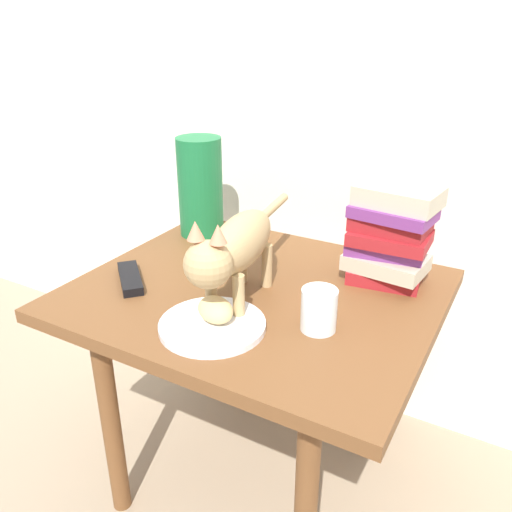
{
  "coord_description": "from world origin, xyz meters",
  "views": [
    {
      "loc": [
        0.51,
        -0.9,
        1.11
      ],
      "look_at": [
        0.0,
        0.0,
        0.64
      ],
      "focal_mm": 36.89,
      "sensor_mm": 36.0,
      "label": 1
    }
  ],
  "objects_px": {
    "tv_remote": "(130,278)",
    "side_table": "(256,317)",
    "green_vase": "(200,187)",
    "cat": "(235,247)",
    "book_stack": "(390,235)",
    "plate": "(212,325)",
    "candle_jar": "(319,312)",
    "bread_roll": "(215,310)"
  },
  "relations": [
    {
      "from": "plate",
      "to": "green_vase",
      "type": "height_order",
      "value": "green_vase"
    },
    {
      "from": "tv_remote",
      "to": "bread_roll",
      "type": "bearing_deg",
      "value": 29.4
    },
    {
      "from": "candle_jar",
      "to": "side_table",
      "type": "bearing_deg",
      "value": 155.29
    },
    {
      "from": "side_table",
      "to": "green_vase",
      "type": "distance_m",
      "value": 0.42
    },
    {
      "from": "bread_roll",
      "to": "tv_remote",
      "type": "bearing_deg",
      "value": 166.89
    },
    {
      "from": "bread_roll",
      "to": "book_stack",
      "type": "distance_m",
      "value": 0.43
    },
    {
      "from": "side_table",
      "to": "candle_jar",
      "type": "bearing_deg",
      "value": -24.71
    },
    {
      "from": "green_vase",
      "to": "book_stack",
      "type": "bearing_deg",
      "value": -3.57
    },
    {
      "from": "side_table",
      "to": "green_vase",
      "type": "bearing_deg",
      "value": 143.79
    },
    {
      "from": "side_table",
      "to": "candle_jar",
      "type": "relative_size",
      "value": 9.17
    },
    {
      "from": "plate",
      "to": "candle_jar",
      "type": "relative_size",
      "value": 2.45
    },
    {
      "from": "side_table",
      "to": "plate",
      "type": "relative_size",
      "value": 3.74
    },
    {
      "from": "side_table",
      "to": "book_stack",
      "type": "bearing_deg",
      "value": 37.35
    },
    {
      "from": "cat",
      "to": "candle_jar",
      "type": "bearing_deg",
      "value": -0.71
    },
    {
      "from": "book_stack",
      "to": "tv_remote",
      "type": "xyz_separation_m",
      "value": [
        -0.5,
        -0.3,
        -0.1
      ]
    },
    {
      "from": "green_vase",
      "to": "tv_remote",
      "type": "xyz_separation_m",
      "value": [
        0.03,
        -0.33,
        -0.12
      ]
    },
    {
      "from": "bread_roll",
      "to": "candle_jar",
      "type": "distance_m",
      "value": 0.2
    },
    {
      "from": "side_table",
      "to": "book_stack",
      "type": "height_order",
      "value": "book_stack"
    },
    {
      "from": "book_stack",
      "to": "green_vase",
      "type": "distance_m",
      "value": 0.54
    },
    {
      "from": "book_stack",
      "to": "candle_jar",
      "type": "relative_size",
      "value": 2.62
    },
    {
      "from": "book_stack",
      "to": "candle_jar",
      "type": "xyz_separation_m",
      "value": [
        -0.05,
        -0.27,
        -0.07
      ]
    },
    {
      "from": "plate",
      "to": "green_vase",
      "type": "bearing_deg",
      "value": 126.96
    },
    {
      "from": "book_stack",
      "to": "green_vase",
      "type": "xyz_separation_m",
      "value": [
        -0.53,
        0.03,
        0.02
      ]
    },
    {
      "from": "cat",
      "to": "green_vase",
      "type": "height_order",
      "value": "green_vase"
    },
    {
      "from": "side_table",
      "to": "plate",
      "type": "distance_m",
      "value": 0.2
    },
    {
      "from": "book_stack",
      "to": "green_vase",
      "type": "bearing_deg",
      "value": 176.43
    },
    {
      "from": "book_stack",
      "to": "green_vase",
      "type": "height_order",
      "value": "green_vase"
    },
    {
      "from": "bread_roll",
      "to": "cat",
      "type": "relative_size",
      "value": 0.17
    },
    {
      "from": "bread_roll",
      "to": "green_vase",
      "type": "distance_m",
      "value": 0.51
    },
    {
      "from": "green_vase",
      "to": "tv_remote",
      "type": "bearing_deg",
      "value": -84.97
    },
    {
      "from": "cat",
      "to": "tv_remote",
      "type": "bearing_deg",
      "value": -173.52
    },
    {
      "from": "side_table",
      "to": "tv_remote",
      "type": "distance_m",
      "value": 0.3
    },
    {
      "from": "green_vase",
      "to": "plate",
      "type": "bearing_deg",
      "value": -53.04
    },
    {
      "from": "candle_jar",
      "to": "tv_remote",
      "type": "relative_size",
      "value": 0.57
    },
    {
      "from": "cat",
      "to": "plate",
      "type": "bearing_deg",
      "value": -85.22
    },
    {
      "from": "book_stack",
      "to": "candle_jar",
      "type": "distance_m",
      "value": 0.28
    },
    {
      "from": "cat",
      "to": "book_stack",
      "type": "height_order",
      "value": "cat"
    },
    {
      "from": "side_table",
      "to": "plate",
      "type": "xyz_separation_m",
      "value": [
        0.01,
        -0.19,
        0.08
      ]
    },
    {
      "from": "side_table",
      "to": "bread_roll",
      "type": "height_order",
      "value": "bread_roll"
    },
    {
      "from": "tv_remote",
      "to": "side_table",
      "type": "bearing_deg",
      "value": 65.66
    },
    {
      "from": "plate",
      "to": "book_stack",
      "type": "relative_size",
      "value": 0.93
    },
    {
      "from": "bread_roll",
      "to": "candle_jar",
      "type": "bearing_deg",
      "value": 27.6
    }
  ]
}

